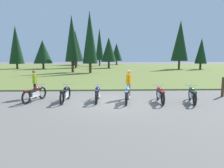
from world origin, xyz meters
TOP-DOWN VIEW (x-y plane):
  - ground_plane at (0.00, 0.00)m, footprint 140.00×140.00m
  - grass_moorland at (0.00, 25.55)m, footprint 80.00×44.00m
  - forest_treeline at (-3.08, 32.03)m, footprint 35.47×29.39m
  - motorcycle_maroon at (-4.25, 0.33)m, footprint 0.85×2.03m
  - motorcycle_black at (-2.56, 0.18)m, footprint 0.62×2.10m
  - motorcycle_navy at (-0.81, 0.21)m, footprint 0.62×2.10m
  - motorcycle_sky_blue at (0.80, -0.09)m, footprint 0.64×2.09m
  - motorcycle_red at (2.57, -0.19)m, footprint 0.62×2.10m
  - motorcycle_british_green at (4.25, -0.33)m, footprint 0.76×2.06m
  - rider_with_back_turned at (0.99, 0.93)m, footprint 0.34×0.51m
  - rider_near_row_end at (-4.54, 1.23)m, footprint 0.34×0.52m
  - trail_marker_post at (6.81, 1.22)m, footprint 0.12×0.12m

SIDE VIEW (x-z plane):
  - ground_plane at x=0.00m, z-range 0.00..0.00m
  - grass_moorland at x=0.00m, z-range 0.00..0.10m
  - motorcycle_maroon at x=-4.25m, z-range 0.00..0.88m
  - motorcycle_black at x=-2.56m, z-range 0.00..0.88m
  - motorcycle_navy at x=-0.81m, z-range 0.00..0.88m
  - motorcycle_sky_blue at x=0.80m, z-range 0.00..0.88m
  - motorcycle_red at x=2.57m, z-range 0.00..0.88m
  - motorcycle_british_green at x=4.25m, z-range 0.00..0.88m
  - trail_marker_post at x=6.81m, z-range 0.00..1.20m
  - rider_with_back_turned at x=0.99m, z-range 0.11..1.78m
  - rider_near_row_end at x=-4.54m, z-range 0.11..1.78m
  - forest_treeline at x=-3.08m, z-range -0.14..8.72m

